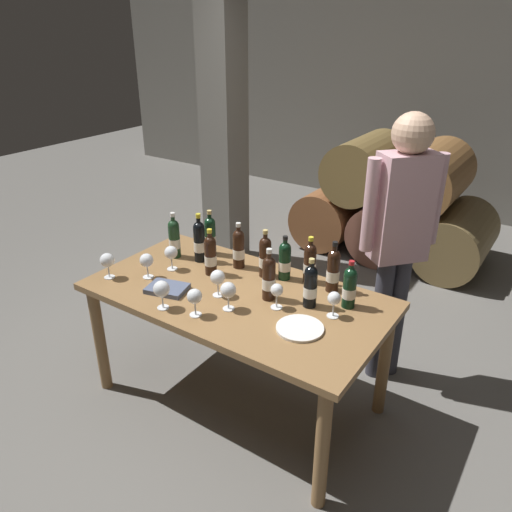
% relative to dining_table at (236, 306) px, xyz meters
% --- Properties ---
extents(ground_plane, '(14.00, 14.00, 0.00)m').
position_rel_dining_table_xyz_m(ground_plane, '(0.00, 0.00, -0.67)').
color(ground_plane, '#66635E').
extents(cellar_back_wall, '(10.00, 0.24, 2.80)m').
position_rel_dining_table_xyz_m(cellar_back_wall, '(0.00, 4.20, 0.73)').
color(cellar_back_wall, slate).
rests_on(cellar_back_wall, ground_plane).
extents(barrel_stack, '(1.86, 0.90, 1.15)m').
position_rel_dining_table_xyz_m(barrel_stack, '(0.00, 2.60, -0.15)').
color(barrel_stack, brown).
rests_on(barrel_stack, ground_plane).
extents(stone_pillar, '(0.32, 0.32, 2.60)m').
position_rel_dining_table_xyz_m(stone_pillar, '(-1.30, 1.60, 0.63)').
color(stone_pillar, slate).
rests_on(stone_pillar, ground_plane).
extents(dining_table, '(1.70, 0.90, 0.76)m').
position_rel_dining_table_xyz_m(dining_table, '(0.00, 0.00, 0.00)').
color(dining_table, olive).
rests_on(dining_table, ground_plane).
extents(wine_bottle_0, '(0.07, 0.07, 0.27)m').
position_rel_dining_table_xyz_m(wine_bottle_0, '(0.14, 0.30, 0.21)').
color(wine_bottle_0, black).
rests_on(wine_bottle_0, dining_table).
extents(wine_bottle_1, '(0.07, 0.07, 0.30)m').
position_rel_dining_table_xyz_m(wine_bottle_1, '(-0.61, 0.16, 0.22)').
color(wine_bottle_1, '#19381E').
rests_on(wine_bottle_1, dining_table).
extents(wine_bottle_2, '(0.07, 0.07, 0.29)m').
position_rel_dining_table_xyz_m(wine_bottle_2, '(-0.18, 0.27, 0.22)').
color(wine_bottle_2, black).
rests_on(wine_bottle_2, dining_table).
extents(wine_bottle_3, '(0.07, 0.07, 0.27)m').
position_rel_dining_table_xyz_m(wine_bottle_3, '(0.58, 0.22, 0.21)').
color(wine_bottle_3, black).
rests_on(wine_bottle_3, dining_table).
extents(wine_bottle_4, '(0.07, 0.07, 0.30)m').
position_rel_dining_table_xyz_m(wine_bottle_4, '(0.43, 0.33, 0.22)').
color(wine_bottle_4, black).
rests_on(wine_bottle_4, dining_table).
extents(wine_bottle_5, '(0.07, 0.07, 0.30)m').
position_rel_dining_table_xyz_m(wine_bottle_5, '(0.19, 0.05, 0.22)').
color(wine_bottle_5, black).
rests_on(wine_bottle_5, dining_table).
extents(wine_bottle_6, '(0.07, 0.07, 0.30)m').
position_rel_dining_table_xyz_m(wine_bottle_6, '(0.02, 0.26, 0.22)').
color(wine_bottle_6, black).
rests_on(wine_bottle_6, dining_table).
extents(wine_bottle_7, '(0.07, 0.07, 0.29)m').
position_rel_dining_table_xyz_m(wine_bottle_7, '(-0.26, 0.10, 0.22)').
color(wine_bottle_7, black).
rests_on(wine_bottle_7, dining_table).
extents(wine_bottle_8, '(0.07, 0.07, 0.29)m').
position_rel_dining_table_xyz_m(wine_bottle_8, '(0.28, 0.34, 0.22)').
color(wine_bottle_8, black).
rests_on(wine_bottle_8, dining_table).
extents(wine_bottle_9, '(0.07, 0.07, 0.32)m').
position_rel_dining_table_xyz_m(wine_bottle_9, '(-0.43, 0.20, 0.23)').
color(wine_bottle_9, black).
rests_on(wine_bottle_9, dining_table).
extents(wine_bottle_10, '(0.07, 0.07, 0.28)m').
position_rel_dining_table_xyz_m(wine_bottle_10, '(0.41, 0.11, 0.21)').
color(wine_bottle_10, black).
rests_on(wine_bottle_10, dining_table).
extents(wine_bottle_11, '(0.07, 0.07, 0.30)m').
position_rel_dining_table_xyz_m(wine_bottle_11, '(-0.44, 0.32, 0.22)').
color(wine_bottle_11, black).
rests_on(wine_bottle_11, dining_table).
extents(wine_glass_0, '(0.08, 0.08, 0.15)m').
position_rel_dining_table_xyz_m(wine_glass_0, '(-0.54, -0.15, 0.20)').
color(wine_glass_0, white).
rests_on(wine_glass_0, dining_table).
extents(wine_glass_1, '(0.09, 0.09, 0.16)m').
position_rel_dining_table_xyz_m(wine_glass_1, '(0.07, -0.16, 0.20)').
color(wine_glass_1, white).
rests_on(wine_glass_1, dining_table).
extents(wine_glass_2, '(0.09, 0.09, 0.16)m').
position_rel_dining_table_xyz_m(wine_glass_2, '(-0.22, -0.35, 0.20)').
color(wine_glass_2, white).
rests_on(wine_glass_2, dining_table).
extents(wine_glass_3, '(0.08, 0.08, 0.15)m').
position_rel_dining_table_xyz_m(wine_glass_3, '(-0.50, 0.01, 0.20)').
color(wine_glass_3, white).
rests_on(wine_glass_3, dining_table).
extents(wine_glass_4, '(0.08, 0.08, 0.16)m').
position_rel_dining_table_xyz_m(wine_glass_4, '(-0.06, -0.08, 0.20)').
color(wine_glass_4, white).
rests_on(wine_glass_4, dining_table).
extents(wine_glass_5, '(0.08, 0.08, 0.15)m').
position_rel_dining_table_xyz_m(wine_glass_5, '(-0.03, -0.31, 0.20)').
color(wine_glass_5, white).
rests_on(wine_glass_5, dining_table).
extents(wine_glass_6, '(0.07, 0.07, 0.14)m').
position_rel_dining_table_xyz_m(wine_glass_6, '(0.56, 0.08, 0.19)').
color(wine_glass_6, white).
rests_on(wine_glass_6, dining_table).
extents(wine_glass_7, '(0.07, 0.07, 0.14)m').
position_rel_dining_table_xyz_m(wine_glass_7, '(0.27, -0.01, 0.19)').
color(wine_glass_7, white).
rests_on(wine_glass_7, dining_table).
extents(wine_glass_8, '(0.08, 0.08, 0.16)m').
position_rel_dining_table_xyz_m(wine_glass_8, '(-0.73, -0.28, 0.20)').
color(wine_glass_8, white).
rests_on(wine_glass_8, dining_table).
extents(tasting_notebook, '(0.25, 0.21, 0.03)m').
position_rel_dining_table_xyz_m(tasting_notebook, '(-0.34, -0.20, 0.11)').
color(tasting_notebook, '#4C5670').
rests_on(tasting_notebook, dining_table).
extents(serving_plate, '(0.24, 0.24, 0.01)m').
position_rel_dining_table_xyz_m(serving_plate, '(0.48, -0.12, 0.10)').
color(serving_plate, white).
rests_on(serving_plate, dining_table).
extents(sommelier_presenting, '(0.35, 0.39, 1.72)m').
position_rel_dining_table_xyz_m(sommelier_presenting, '(0.65, 0.75, 0.37)').
color(sommelier_presenting, '#383842').
rests_on(sommelier_presenting, ground_plane).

